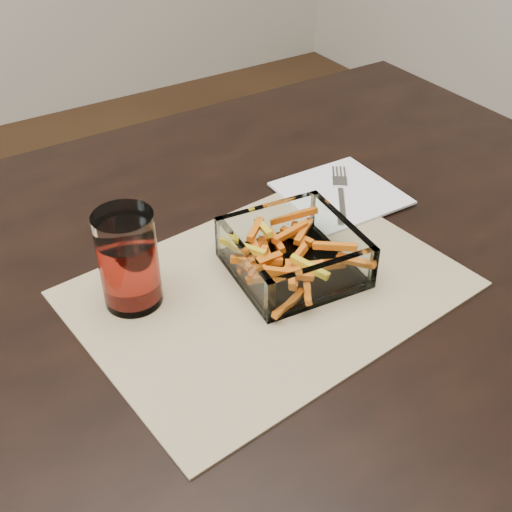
# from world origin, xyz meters

# --- Properties ---
(dining_table) EXTENTS (1.60, 0.90, 0.75)m
(dining_table) POSITION_xyz_m (0.00, 0.00, 0.66)
(dining_table) COLOR black
(dining_table) RESTS_ON ground
(placemat) EXTENTS (0.48, 0.37, 0.00)m
(placemat) POSITION_xyz_m (0.16, -0.07, 0.75)
(placemat) COLOR tan
(placemat) RESTS_ON dining_table
(glass_bowl) EXTENTS (0.16, 0.16, 0.06)m
(glass_bowl) POSITION_xyz_m (0.20, -0.05, 0.78)
(glass_bowl) COLOR white
(glass_bowl) RESTS_ON placemat
(tumbler) EXTENTS (0.07, 0.07, 0.12)m
(tumbler) POSITION_xyz_m (0.01, 0.00, 0.81)
(tumbler) COLOR white
(tumbler) RESTS_ON placemat
(napkin) EXTENTS (0.16, 0.16, 0.00)m
(napkin) POSITION_xyz_m (0.37, 0.06, 0.76)
(napkin) COLOR white
(napkin) RESTS_ON placemat
(fork) EXTENTS (0.11, 0.14, 0.00)m
(fork) POSITION_xyz_m (0.37, 0.06, 0.76)
(fork) COLOR silver
(fork) RESTS_ON napkin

